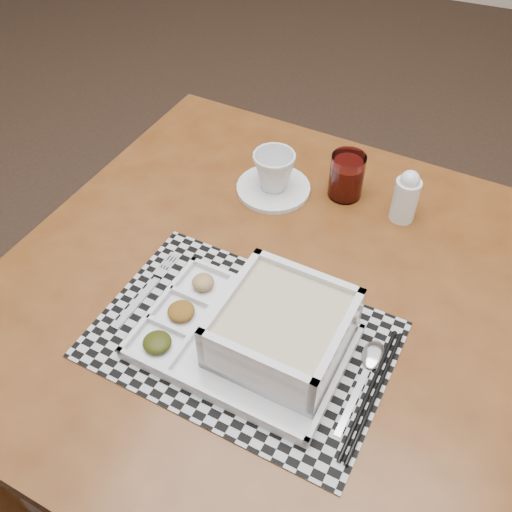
{
  "coord_description": "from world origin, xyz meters",
  "views": [
    {
      "loc": [
        0.69,
        -1.23,
        1.45
      ],
      "look_at": [
        0.45,
        -0.64,
        0.78
      ],
      "focal_mm": 40.0,
      "sensor_mm": 36.0,
      "label": 1
    }
  ],
  "objects_px": {
    "serving_tray": "(271,333)",
    "cup": "(274,171)",
    "juice_glass": "(346,177)",
    "creamer_bottle": "(406,196)",
    "dining_table": "(272,313)"
  },
  "relations": [
    {
      "from": "creamer_bottle",
      "to": "dining_table",
      "type": "bearing_deg",
      "value": -122.92
    },
    {
      "from": "serving_tray",
      "to": "cup",
      "type": "relative_size",
      "value": 4.0
    },
    {
      "from": "dining_table",
      "to": "creamer_bottle",
      "type": "xyz_separation_m",
      "value": [
        0.17,
        0.26,
        0.13
      ]
    },
    {
      "from": "cup",
      "to": "juice_glass",
      "type": "bearing_deg",
      "value": 8.87
    },
    {
      "from": "serving_tray",
      "to": "juice_glass",
      "type": "height_order",
      "value": "serving_tray"
    },
    {
      "from": "serving_tray",
      "to": "cup",
      "type": "distance_m",
      "value": 0.39
    },
    {
      "from": "serving_tray",
      "to": "creamer_bottle",
      "type": "relative_size",
      "value": 3.07
    },
    {
      "from": "cup",
      "to": "juice_glass",
      "type": "xyz_separation_m",
      "value": [
        0.14,
        0.04,
        -0.01
      ]
    },
    {
      "from": "serving_tray",
      "to": "creamer_bottle",
      "type": "xyz_separation_m",
      "value": [
        0.13,
        0.38,
        0.01
      ]
    },
    {
      "from": "dining_table",
      "to": "juice_glass",
      "type": "distance_m",
      "value": 0.31
    },
    {
      "from": "dining_table",
      "to": "juice_glass",
      "type": "height_order",
      "value": "juice_glass"
    },
    {
      "from": "serving_tray",
      "to": "cup",
      "type": "height_order",
      "value": "serving_tray"
    },
    {
      "from": "serving_tray",
      "to": "juice_glass",
      "type": "relative_size",
      "value": 3.65
    },
    {
      "from": "cup",
      "to": "creamer_bottle",
      "type": "xyz_separation_m",
      "value": [
        0.26,
        0.02,
        0.0
      ]
    },
    {
      "from": "creamer_bottle",
      "to": "cup",
      "type": "bearing_deg",
      "value": -176.38
    }
  ]
}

